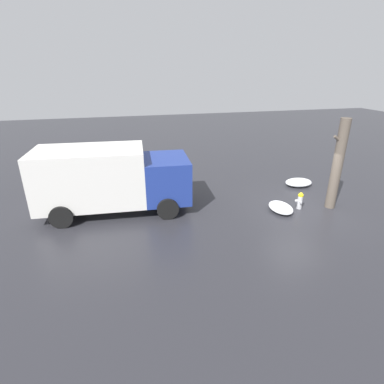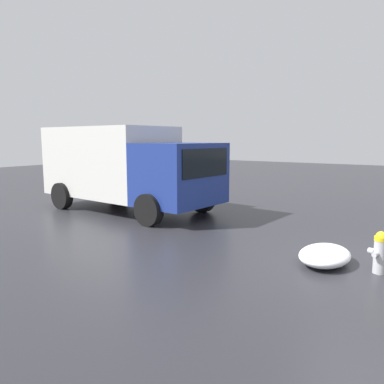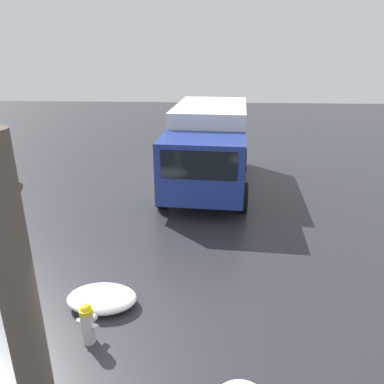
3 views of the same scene
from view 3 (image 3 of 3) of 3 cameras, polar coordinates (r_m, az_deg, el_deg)
ground_plane at (r=7.08m, az=-15.34°, el=-21.12°), size 60.00×60.00×0.00m
fire_hydrant at (r=6.83m, az=-15.65°, el=-18.63°), size 0.33×0.42×0.77m
tree_trunk at (r=4.92m, az=-24.88°, el=-14.27°), size 0.65×0.43×3.94m
delivery_truck at (r=13.28m, az=2.58°, el=7.36°), size 6.45×3.11×2.78m
snow_pile_by_hydrant at (r=7.67m, az=-13.57°, el=-15.49°), size 0.92×1.34×0.35m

